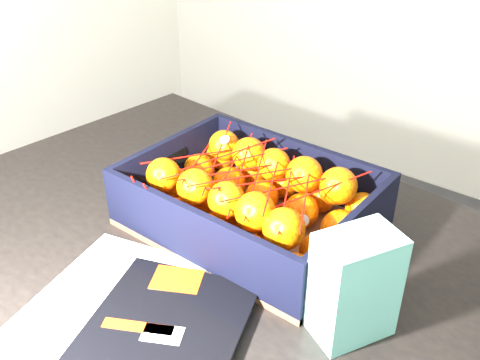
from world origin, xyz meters
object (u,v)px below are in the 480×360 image
Objects in this scene: magazine_stack at (127,319)px; produce_crate at (250,210)px; table at (225,288)px; retail_carton at (354,286)px.

produce_crate is (-0.01, 0.30, 0.03)m from magazine_stack.
magazine_stack is at bearing -88.50° from produce_crate.
table is 0.25m from magazine_stack.
magazine_stack is 0.96× the size of produce_crate.
produce_crate is 2.55× the size of retail_carton.
magazine_stack is 2.46× the size of retail_carton.
table is at bearing 92.14° from magazine_stack.
produce_crate reaches higher than magazine_stack.
retail_carton reaches higher than table.
retail_carton is (0.25, 0.19, 0.07)m from magazine_stack.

